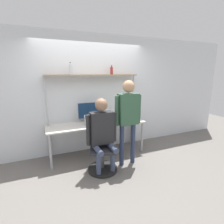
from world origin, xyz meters
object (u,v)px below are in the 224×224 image
(laptop, at_px, (93,122))
(bottle_clear, at_px, (71,69))
(cell_phone, at_px, (106,123))
(person_seated, at_px, (102,130))
(monitor, at_px, (89,111))
(bottle_red, at_px, (112,71))
(office_chair, at_px, (102,156))
(person_standing, at_px, (128,112))

(laptop, bearing_deg, bottle_clear, 142.66)
(cell_phone, height_order, person_seated, person_seated)
(monitor, relative_size, person_seated, 0.38)
(cell_phone, height_order, bottle_red, bottle_red)
(office_chair, xyz_separation_m, person_seated, (-0.01, -0.04, 0.55))
(laptop, relative_size, cell_phone, 2.21)
(monitor, bearing_deg, bottle_red, 1.28)
(person_seated, bearing_deg, person_standing, 6.33)
(laptop, bearing_deg, bottle_red, 26.21)
(cell_phone, bearing_deg, person_standing, -65.02)
(monitor, bearing_deg, cell_phone, -45.15)
(cell_phone, relative_size, person_seated, 0.11)
(office_chair, height_order, person_seated, person_seated)
(person_standing, distance_m, bottle_clear, 1.49)
(cell_phone, xyz_separation_m, person_standing, (0.25, -0.54, 0.35))
(office_chair, bearing_deg, cell_phone, 62.28)
(laptop, bearing_deg, monitor, 87.91)
(bottle_clear, bearing_deg, cell_phone, -24.63)
(laptop, xyz_separation_m, office_chair, (0.00, -0.59, -0.52))
(monitor, relative_size, office_chair, 0.59)
(bottle_red, bearing_deg, bottle_clear, 180.00)
(monitor, bearing_deg, person_seated, -91.11)
(monitor, xyz_separation_m, cell_phone, (0.29, -0.29, -0.24))
(office_chair, xyz_separation_m, bottle_clear, (-0.37, 0.87, 1.63))
(monitor, distance_m, bottle_red, 1.06)
(monitor, height_order, person_seated, person_seated)
(cell_phone, bearing_deg, bottle_red, 49.12)
(monitor, distance_m, cell_phone, 0.48)
(monitor, distance_m, laptop, 0.32)
(bottle_red, bearing_deg, cell_phone, -130.88)
(laptop, xyz_separation_m, cell_phone, (0.30, -0.03, -0.05))
(person_standing, bearing_deg, laptop, 134.11)
(person_seated, distance_m, bottle_clear, 1.46)
(cell_phone, height_order, bottle_clear, bottle_clear)
(cell_phone, bearing_deg, office_chair, -117.72)
(monitor, distance_m, bottle_clear, 1.00)
(laptop, bearing_deg, person_standing, -45.89)
(office_chair, distance_m, person_standing, 0.98)
(office_chair, bearing_deg, person_standing, 2.03)
(monitor, distance_m, person_seated, 0.91)
(cell_phone, xyz_separation_m, office_chair, (-0.30, -0.56, -0.47))
(cell_phone, relative_size, bottle_clear, 0.59)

